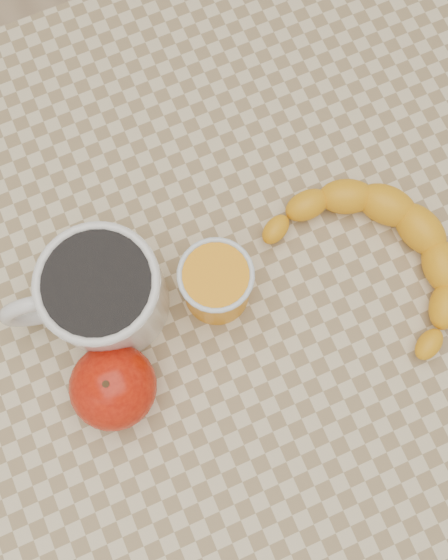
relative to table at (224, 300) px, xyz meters
name	(u,v)px	position (x,y,z in m)	size (l,w,h in m)	color
ground	(224,358)	(0.00, 0.00, -0.66)	(3.00, 3.00, 0.00)	tan
table	(224,300)	(0.00, 0.00, 0.00)	(0.80, 0.80, 0.75)	#CBB890
coffee_mug	(101,293)	(-0.12, 0.03, 0.14)	(0.18, 0.14, 0.10)	silver
orange_juice_glass	(216,284)	(-0.01, -0.01, 0.13)	(0.08, 0.08, 0.09)	orange
apple	(113,387)	(-0.15, -0.06, 0.13)	(0.10, 0.10, 0.08)	#930D04
banana	(379,259)	(0.16, -0.05, 0.11)	(0.26, 0.31, 0.04)	orange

